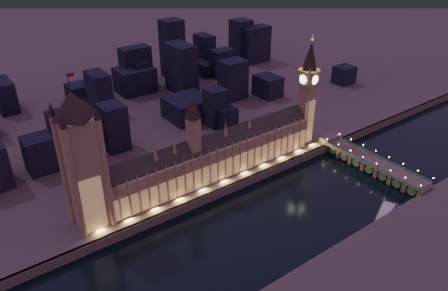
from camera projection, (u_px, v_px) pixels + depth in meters
ground_plane at (261, 217)px, 340.31m from camera, size 2000.00×2000.00×0.00m
north_bank at (51, 54)px, 705.18m from camera, size 2000.00×960.00×8.00m
embankment_wall at (229, 189)px, 367.30m from camera, size 2000.00×2.50×8.00m
palace_of_westminster at (214, 156)px, 370.66m from camera, size 202.00×21.37×78.00m
victoria_tower at (82, 155)px, 295.46m from camera, size 31.68×31.68×115.02m
elizabeth_tower at (308, 84)px, 407.97m from camera, size 18.00×18.00×106.13m
westminster_bridge at (369, 163)px, 401.35m from camera, size 19.34×113.00×15.90m
river_boat at (384, 217)px, 338.29m from camera, size 49.10×29.89×4.50m
city_backdrop at (151, 81)px, 518.54m from camera, size 485.01×215.63×78.78m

